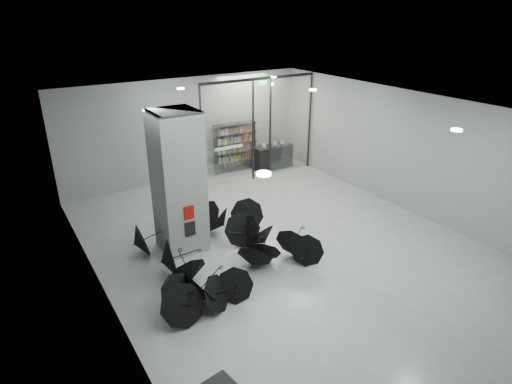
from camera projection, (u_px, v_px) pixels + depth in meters
room at (297, 158)px, 11.13m from camera, size 14.00×14.02×4.01m
column at (178, 183)px, 11.78m from camera, size 1.20×1.20×4.00m
fire_cabinet at (189, 212)px, 11.56m from camera, size 0.28×0.04×0.38m
info_panel at (190, 229)px, 11.76m from camera, size 0.30×0.03×0.42m
exit_sign at (263, 83)px, 16.03m from camera, size 0.30×0.06×0.15m
glass_partition at (260, 125)px, 16.83m from camera, size 5.06×0.08×4.00m
bookshelf at (235, 147)px, 18.06m from camera, size 1.88×0.60×2.03m
shop_counter at (272, 157)px, 18.51m from camera, size 1.68×0.69×1.00m
umbrella_cluster at (225, 255)px, 11.53m from camera, size 5.00×4.71×1.30m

